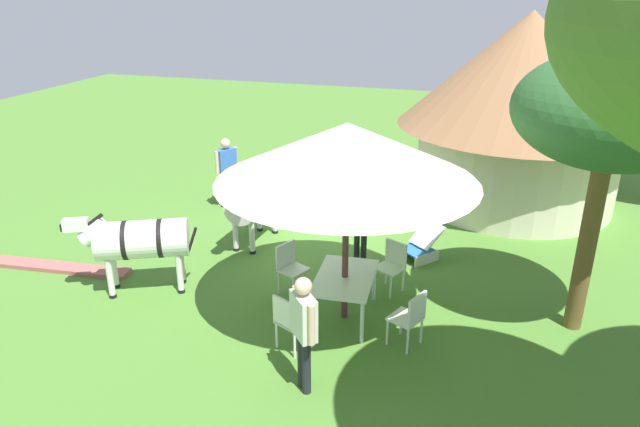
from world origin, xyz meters
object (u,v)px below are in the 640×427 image
object	(u,v)px
patio_chair_east_end	(392,263)
striped_lounge_chair	(420,246)
patio_dining_table	(345,281)
zebra_toward_hut	(253,200)
zebra_nearest_camera	(315,163)
guest_beside_umbrella	(304,324)
patio_chair_near_lawn	(290,320)
patio_chair_west_end	(290,265)
guest_behind_table	(361,217)
standing_watcher	(227,167)
shade_umbrella	(347,153)
thatched_hut	(522,102)
acacia_tree_far_lawn	(613,112)
zebra_by_umbrella	(139,240)
patio_chair_near_hut	(410,316)

from	to	relation	value
patio_chair_east_end	striped_lounge_chair	distance (m)	1.46
patio_dining_table	zebra_toward_hut	world-z (taller)	zebra_toward_hut
zebra_toward_hut	zebra_nearest_camera	bearing A→B (deg)	-95.41
guest_beside_umbrella	zebra_toward_hut	distance (m)	4.80
patio_chair_east_end	zebra_nearest_camera	xyz separation A→B (m)	(-3.88, -2.63, 0.42)
patio_dining_table	zebra_nearest_camera	world-z (taller)	zebra_nearest_camera
patio_chair_near_lawn	patio_chair_west_end	size ratio (longest dim) A/B	1.00
guest_behind_table	standing_watcher	distance (m)	4.16
shade_umbrella	thatched_hut	bearing A→B (deg)	157.90
thatched_hut	patio_chair_west_end	world-z (taller)	thatched_hut
patio_chair_near_lawn	patio_chair_west_end	xyz separation A→B (m)	(-1.64, -0.59, 0.00)
striped_lounge_chair	guest_beside_umbrella	bearing A→B (deg)	117.96
patio_dining_table	patio_chair_east_end	distance (m)	1.25
guest_beside_umbrella	shade_umbrella	bearing A→B (deg)	137.51
zebra_nearest_camera	zebra_toward_hut	bearing A→B (deg)	-43.56
patio_chair_near_lawn	guest_behind_table	xyz separation A→B (m)	(-3.10, 0.32, 0.42)
guest_beside_umbrella	acacia_tree_far_lawn	size ratio (longest dim) A/B	0.39
guest_behind_table	zebra_toward_hut	bearing A→B (deg)	175.11
thatched_hut	striped_lounge_chair	size ratio (longest dim) A/B	6.07
shade_umbrella	striped_lounge_chair	bearing A→B (deg)	160.67
shade_umbrella	standing_watcher	world-z (taller)	shade_umbrella
guest_behind_table	zebra_toward_hut	distance (m)	2.31
shade_umbrella	zebra_toward_hut	distance (m)	3.82
thatched_hut	zebra_by_umbrella	distance (m)	9.08
guest_behind_table	acacia_tree_far_lawn	size ratio (longest dim) A/B	0.37
patio_chair_near_hut	acacia_tree_far_lawn	world-z (taller)	acacia_tree_far_lawn
patio_chair_east_end	guest_behind_table	distance (m)	1.25
guest_behind_table	zebra_nearest_camera	bearing A→B (deg)	122.76
thatched_hut	patio_chair_near_hut	bearing A→B (deg)	-11.85
zebra_by_umbrella	acacia_tree_far_lawn	distance (m)	7.61
guest_behind_table	zebra_by_umbrella	distance (m)	4.02
shade_umbrella	guest_behind_table	distance (m)	2.71
patio_dining_table	zebra_nearest_camera	size ratio (longest dim) A/B	0.75
zebra_by_umbrella	standing_watcher	bearing A→B (deg)	-21.35
patio_dining_table	standing_watcher	distance (m)	5.53
thatched_hut	guest_beside_umbrella	bearing A→B (deg)	-17.68
thatched_hut	patio_dining_table	distance (m)	7.05
striped_lounge_chair	zebra_nearest_camera	bearing A→B (deg)	-0.24
guest_beside_umbrella	zebra_nearest_camera	distance (m)	7.17
patio_dining_table	guest_beside_umbrella	bearing A→B (deg)	-1.60
patio_dining_table	patio_chair_near_hut	xyz separation A→B (m)	(0.50, 1.13, -0.14)
guest_beside_umbrella	patio_chair_west_end	bearing A→B (deg)	162.95
standing_watcher	thatched_hut	bearing A→B (deg)	140.54
patio_chair_near_lawn	acacia_tree_far_lawn	xyz separation A→B (m)	(-1.92, 4.07, 2.91)
striped_lounge_chair	zebra_by_umbrella	xyz separation A→B (m)	(2.69, -4.47, 0.71)
thatched_hut	zebra_nearest_camera	distance (m)	5.05
striped_lounge_chair	patio_dining_table	bearing A→B (deg)	110.58
striped_lounge_chair	patio_chair_east_end	bearing A→B (deg)	117.21
patio_chair_west_end	standing_watcher	bearing A→B (deg)	-115.42
patio_chair_west_end	guest_behind_table	size ratio (longest dim) A/B	0.57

